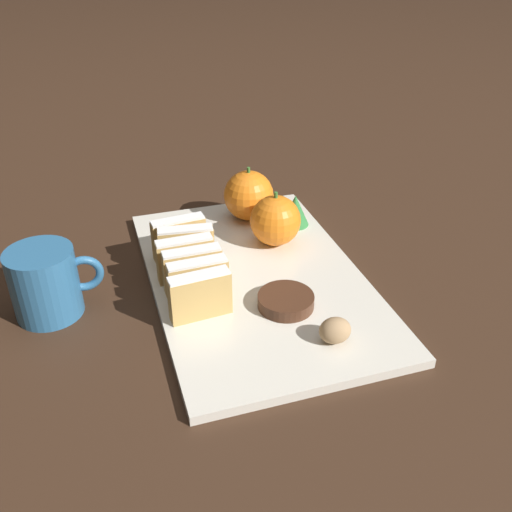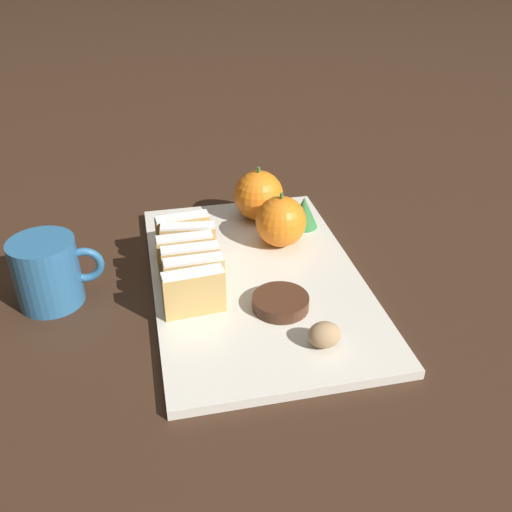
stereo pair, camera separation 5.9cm
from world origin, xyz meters
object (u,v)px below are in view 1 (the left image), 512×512
at_px(walnut, 335,330).
at_px(chocolate_cookie, 286,301).
at_px(coffee_mug, 46,283).
at_px(orange_near, 275,220).
at_px(orange_far, 249,195).

distance_m(walnut, chocolate_cookie, 0.08).
bearing_deg(coffee_mug, orange_near, 10.62).
height_order(orange_near, orange_far, orange_far).
distance_m(orange_near, chocolate_cookie, 0.16).
relative_size(orange_near, coffee_mug, 0.73).
height_order(walnut, coffee_mug, coffee_mug).
height_order(orange_near, chocolate_cookie, orange_near).
bearing_deg(chocolate_cookie, walnut, -69.27).
bearing_deg(coffee_mug, walnut, -29.10).
xyz_separation_m(orange_far, chocolate_cookie, (-0.03, -0.24, -0.03)).
height_order(orange_near, coffee_mug, orange_near).
bearing_deg(orange_near, orange_far, 98.92).
bearing_deg(chocolate_cookie, coffee_mug, 161.63).
xyz_separation_m(orange_far, coffee_mug, (-0.30, -0.15, -0.01)).
height_order(chocolate_cookie, coffee_mug, coffee_mug).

